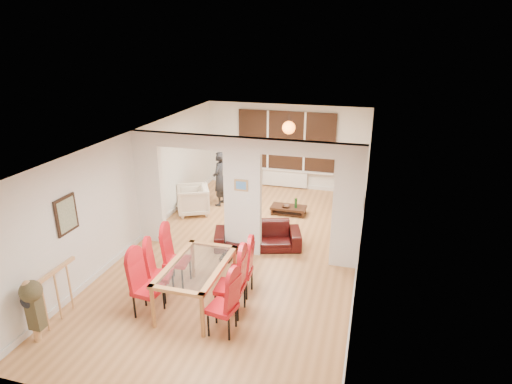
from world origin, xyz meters
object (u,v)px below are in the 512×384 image
at_px(dining_table, 197,284).
at_px(bottle, 296,203).
at_px(dining_chair_la, 148,286).
at_px(sofa, 258,236).
at_px(bowl, 286,206).
at_px(dining_chair_ra, 222,303).
at_px(dining_chair_rc, 240,268).
at_px(person, 220,179).
at_px(dining_chair_lb, 159,272).
at_px(coffee_table, 289,210).
at_px(dining_chair_rb, 230,283).
at_px(dining_chair_lc, 177,258).
at_px(television, 347,197).
at_px(armchair, 193,200).

xyz_separation_m(dining_table, bottle, (0.94, 4.42, -0.04)).
bearing_deg(dining_chair_la, sofa, 74.69).
bearing_deg(bowl, sofa, -96.74).
distance_m(dining_table, dining_chair_ra, 0.92).
bearing_deg(dining_chair_rc, dining_chair_la, -147.18).
distance_m(dining_chair_ra, dining_chair_rc, 1.13).
bearing_deg(person, dining_table, 14.77).
distance_m(dining_chair_la, dining_chair_rc, 1.67).
relative_size(dining_chair_lb, coffee_table, 1.11).
relative_size(dining_chair_rb, dining_chair_rc, 1.12).
bearing_deg(dining_chair_ra, dining_chair_lc, 149.60).
distance_m(sofa, bottle, 2.08).
bearing_deg(television, dining_chair_rb, 147.62).
height_order(dining_chair_ra, armchair, dining_chair_ra).
distance_m(television, bowl, 1.82).
distance_m(dining_chair_lc, dining_chair_rc, 1.27).
distance_m(dining_table, coffee_table, 4.53).
height_order(dining_chair_la, dining_chair_ra, dining_chair_la).
bearing_deg(dining_table, television, 67.77).
bearing_deg(dining_chair_la, dining_chair_rc, 43.79).
xyz_separation_m(armchair, coffee_table, (2.49, 0.64, -0.27)).
xyz_separation_m(dining_chair_rb, bottle, (0.30, 4.50, -0.23)).
distance_m(sofa, bowl, 2.00).
distance_m(dining_chair_lc, sofa, 2.17).
relative_size(television, bottle, 3.76).
relative_size(dining_chair_la, dining_chair_lb, 1.06).
xyz_separation_m(dining_chair_ra, dining_chair_rc, (-0.05, 1.13, -0.00)).
relative_size(coffee_table, bottle, 3.27).
bearing_deg(television, person, 86.18).
relative_size(dining_table, bowl, 8.26).
relative_size(dining_chair_ra, television, 0.99).
xyz_separation_m(dining_chair_ra, bottle, (0.26, 5.02, -0.17)).
bearing_deg(dining_chair_rc, dining_chair_lc, 174.98).
xyz_separation_m(dining_table, dining_chair_la, (-0.69, -0.49, 0.15)).
bearing_deg(bowl, dining_table, -98.84).
height_order(dining_chair_la, sofa, dining_chair_la).
height_order(dining_chair_lc, bowl, dining_chair_lc).
distance_m(person, coffee_table, 2.12).
bearing_deg(dining_chair_rb, person, 109.61).
height_order(dining_table, coffee_table, dining_table).
xyz_separation_m(person, television, (3.47, 0.78, -0.46)).
distance_m(dining_chair_rb, coffee_table, 4.56).
bearing_deg(bottle, armchair, -167.40).
distance_m(dining_chair_ra, bowl, 4.99).
relative_size(dining_chair_lc, television, 1.03).
bearing_deg(dining_chair_lc, television, 52.88).
bearing_deg(coffee_table, dining_table, -99.46).
relative_size(armchair, television, 0.78).
distance_m(dining_table, dining_chair_lc, 0.85).
height_order(person, bowl, person).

